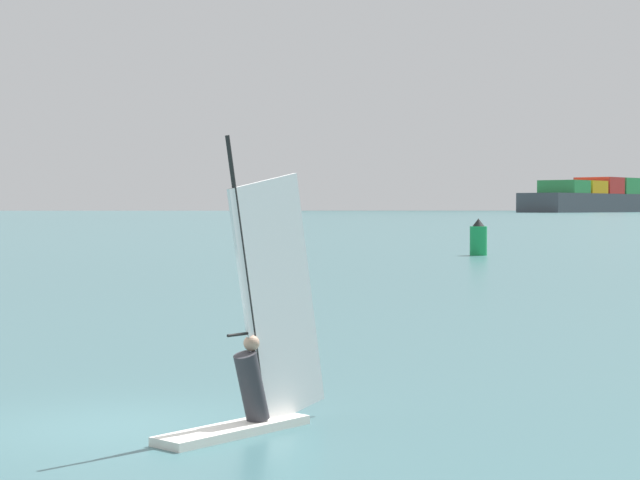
# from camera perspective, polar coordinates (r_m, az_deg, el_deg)

# --- Properties ---
(ground_plane) EXTENTS (4000.00, 4000.00, 0.00)m
(ground_plane) POSITION_cam_1_polar(r_m,az_deg,el_deg) (15.67, -10.39, -9.50)
(ground_plane) COLOR #386066
(windsurfer) EXTENTS (1.64, 2.89, 4.00)m
(windsurfer) POSITION_cam_1_polar(r_m,az_deg,el_deg) (15.10, -3.27, -6.14)
(windsurfer) COLOR white
(windsurfer) RESTS_ON ground_plane
(cargo_ship) EXTENTS (122.70, 205.01, 40.86)m
(cargo_ship) POSITION_cam_1_polar(r_m,az_deg,el_deg) (744.33, 15.45, 2.16)
(cargo_ship) COLOR #3F444C
(cargo_ship) RESTS_ON ground_plane
(channel_buoy) EXTENTS (1.09, 1.09, 2.34)m
(channel_buoy) POSITION_cam_1_polar(r_m,az_deg,el_deg) (70.13, 8.22, 0.07)
(channel_buoy) COLOR #19994C
(channel_buoy) RESTS_ON ground_plane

